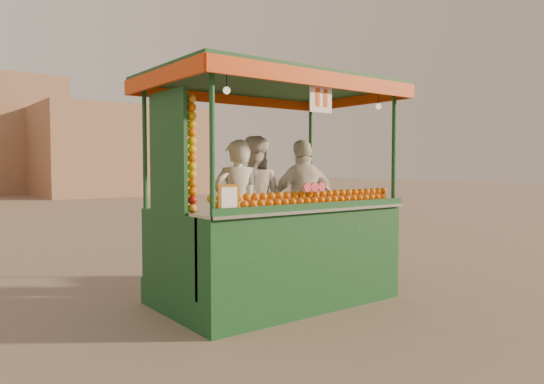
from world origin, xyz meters
TOP-DOWN VIEW (x-y plane):
  - ground at (0.00, 0.00)m, footprint 90.00×90.00m
  - building_right at (7.00, 24.00)m, footprint 9.00×6.00m
  - juice_cart at (-0.05, -0.21)m, footprint 3.02×1.96m
  - vendor_left at (-0.31, 0.24)m, footprint 0.70×0.55m
  - vendor_middle at (0.15, 0.52)m, footprint 1.05×1.09m
  - vendor_right at (0.72, 0.15)m, footprint 1.08×0.64m

SIDE VIEW (x-z plane):
  - ground at x=0.00m, z-range 0.00..0.00m
  - juice_cart at x=-0.05m, z-range -0.48..2.26m
  - vendor_left at x=-0.31m, z-range 0.32..2.01m
  - vendor_right at x=0.72m, z-range 0.32..2.04m
  - vendor_middle at x=0.15m, z-range 0.32..2.08m
  - building_right at x=7.00m, z-range 0.00..5.00m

